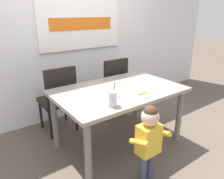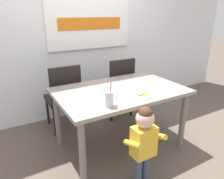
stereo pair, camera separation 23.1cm
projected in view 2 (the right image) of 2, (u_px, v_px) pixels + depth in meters
The scene contains 10 objects.
ground_plane at pixel (120, 144), 2.76m from camera, with size 24.00×24.00×0.00m, color brown.
back_wall at pixel (79, 24), 3.25m from camera, with size 6.40×0.17×2.90m.
dining_table at pixel (120, 97), 2.53m from camera, with size 1.50×0.97×0.76m.
dining_chair_left at pixel (64, 94), 2.94m from camera, with size 0.44×0.44×0.96m.
dining_chair_right at pixel (118, 85), 3.33m from camera, with size 0.44×0.44×0.96m.
toddler_standing at pixel (144, 138), 1.95m from camera, with size 0.33×0.24×0.84m.
milk_cup at pixel (109, 100), 2.03m from camera, with size 0.13×0.08×0.25m.
snack_plate at pixel (141, 96), 2.29m from camera, with size 0.23×0.23×0.01m, color white.
peeled_banana at pixel (142, 93), 2.29m from camera, with size 0.17×0.11×0.07m.
paper_napkin at pixel (89, 104), 2.10m from camera, with size 0.15×0.15×0.00m, color silver.
Camera 2 is at (-1.26, -1.98, 1.62)m, focal length 33.94 mm.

